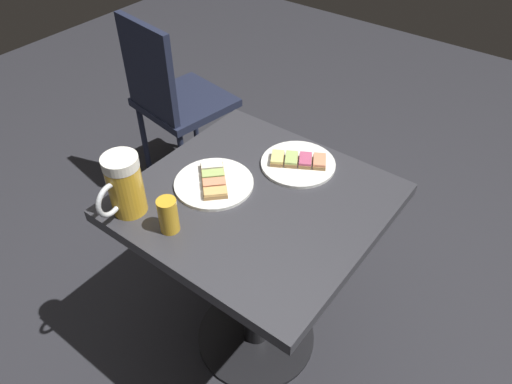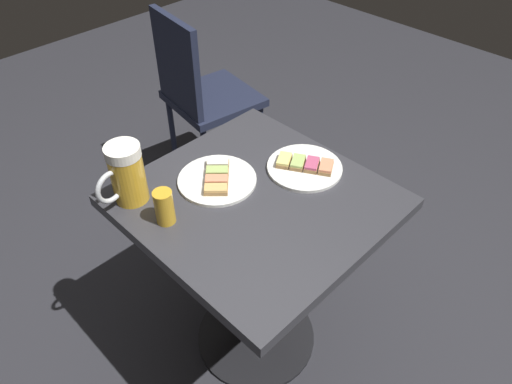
% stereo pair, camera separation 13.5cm
% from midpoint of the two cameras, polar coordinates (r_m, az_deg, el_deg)
% --- Properties ---
extents(ground_plane, '(6.00, 6.00, 0.00)m').
position_cam_midpoint_polar(ground_plane, '(1.92, -2.10, -16.80)').
color(ground_plane, '#28282D').
extents(cafe_table, '(0.69, 0.66, 0.71)m').
position_cam_midpoint_polar(cafe_table, '(1.49, -2.61, -5.74)').
color(cafe_table, black).
rests_on(cafe_table, ground_plane).
extents(plate_near, '(0.23, 0.23, 0.03)m').
position_cam_midpoint_polar(plate_near, '(1.41, -7.76, 1.03)').
color(plate_near, white).
rests_on(plate_near, cafe_table).
extents(plate_far, '(0.23, 0.23, 0.03)m').
position_cam_midpoint_polar(plate_far, '(1.47, 2.40, 3.39)').
color(plate_far, white).
rests_on(plate_far, cafe_table).
extents(beer_mug, '(0.10, 0.16, 0.18)m').
position_cam_midpoint_polar(beer_mug, '(1.33, -18.21, 0.60)').
color(beer_mug, gold).
rests_on(beer_mug, cafe_table).
extents(beer_glass_small, '(0.05, 0.05, 0.10)m').
position_cam_midpoint_polar(beer_glass_small, '(1.27, -13.38, -2.84)').
color(beer_glass_small, gold).
rests_on(beer_glass_small, cafe_table).
extents(cafe_chair, '(0.43, 0.43, 0.88)m').
position_cam_midpoint_polar(cafe_chair, '(2.27, -11.61, 10.98)').
color(cafe_chair, '#1E2338').
rests_on(cafe_chair, ground_plane).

